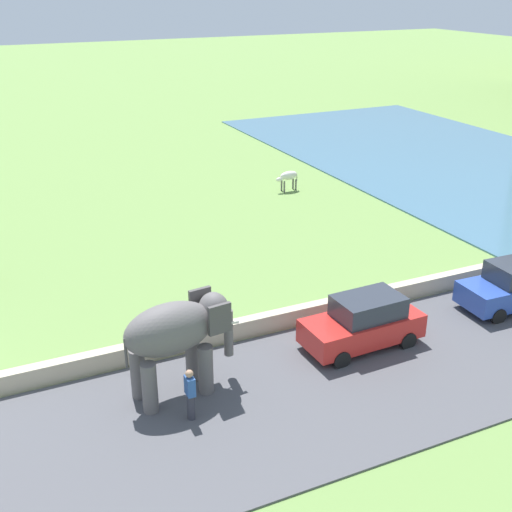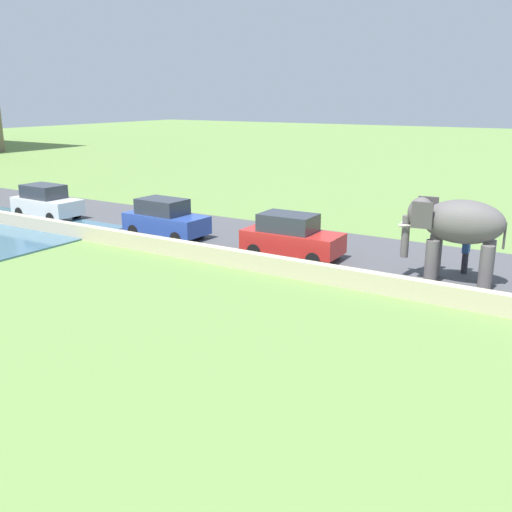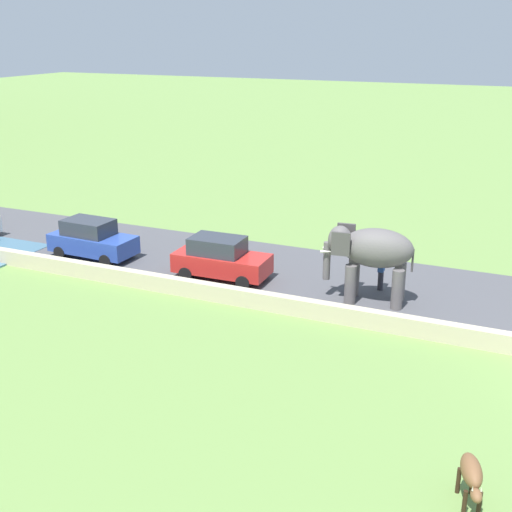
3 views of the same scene
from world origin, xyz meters
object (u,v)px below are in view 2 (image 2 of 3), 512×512
at_px(elephant, 456,227).
at_px(car_white, 46,202).
at_px(car_red, 291,236).
at_px(person_beside_elephant, 466,252).
at_px(car_blue, 165,219).

relative_size(elephant, car_white, 0.87).
height_order(car_white, car_red, same).
xyz_separation_m(elephant, person_beside_elephant, (1.35, -0.14, -1.16)).
distance_m(elephant, car_white, 21.18).
relative_size(elephant, car_red, 0.88).
bearing_deg(car_blue, car_red, -90.03).
distance_m(elephant, person_beside_elephant, 1.79).
bearing_deg(elephant, car_red, 89.78).
relative_size(elephant, car_blue, 0.87).
height_order(person_beside_elephant, car_white, car_white).
bearing_deg(car_red, elephant, -90.22).
distance_m(person_beside_elephant, car_blue, 13.13).
bearing_deg(car_white, elephant, -90.08).
distance_m(person_beside_elephant, car_white, 21.32).
bearing_deg(person_beside_elephant, elephant, 174.15).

